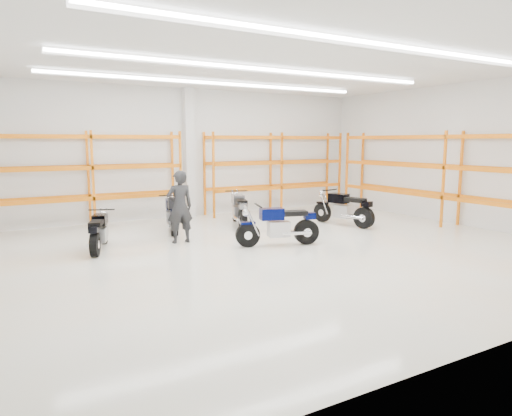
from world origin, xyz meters
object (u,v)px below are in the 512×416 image
motorcycle_back_c (239,210)px  motorcycle_back_d (345,209)px  motorcycle_main (281,226)px  motorcycle_back_a (99,233)px  structural_column (189,153)px  standing_man (180,207)px  motorcycle_back_b (172,214)px

motorcycle_back_c → motorcycle_back_d: 3.38m
motorcycle_main → motorcycle_back_a: 4.55m
motorcycle_back_c → motorcycle_back_d: motorcycle_back_d is taller
motorcycle_back_d → structural_column: size_ratio=0.50×
motorcycle_main → motorcycle_back_d: size_ratio=0.97×
motorcycle_back_c → standing_man: 2.85m
motorcycle_back_c → motorcycle_back_d: size_ratio=0.95×
motorcycle_main → motorcycle_back_c: size_ratio=1.01×
motorcycle_back_d → structural_column: 5.76m
motorcycle_main → structural_column: structural_column is taller
motorcycle_back_a → motorcycle_back_d: size_ratio=0.84×
motorcycle_back_b → structural_column: size_ratio=0.48×
motorcycle_main → structural_column: size_ratio=0.48×
motorcycle_main → structural_column: 5.76m
motorcycle_main → motorcycle_back_c: bearing=84.0°
motorcycle_main → motorcycle_back_b: 3.58m
motorcycle_back_a → motorcycle_back_b: size_ratio=0.86×
motorcycle_back_a → motorcycle_back_c: motorcycle_back_c is taller
motorcycle_back_a → structural_column: size_ratio=0.42×
motorcycle_back_a → motorcycle_back_c: 4.68m
standing_man → structural_column: bearing=-113.0°
standing_man → structural_column: size_ratio=0.43×
motorcycle_back_c → motorcycle_back_b: bearing=177.5°
motorcycle_back_a → motorcycle_back_d: bearing=-2.8°
motorcycle_back_a → motorcycle_back_b: bearing=29.3°
motorcycle_back_d → structural_column: (-3.65, 4.11, 1.73)m
motorcycle_back_d → motorcycle_back_b: bearing=161.9°
standing_man → motorcycle_back_c: bearing=-149.4°
motorcycle_back_b → standing_man: (-0.30, -1.44, 0.42)m
motorcycle_back_c → standing_man: standing_man is taller
motorcycle_back_a → standing_man: (2.06, -0.13, 0.51)m
motorcycle_back_d → standing_man: 5.47m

